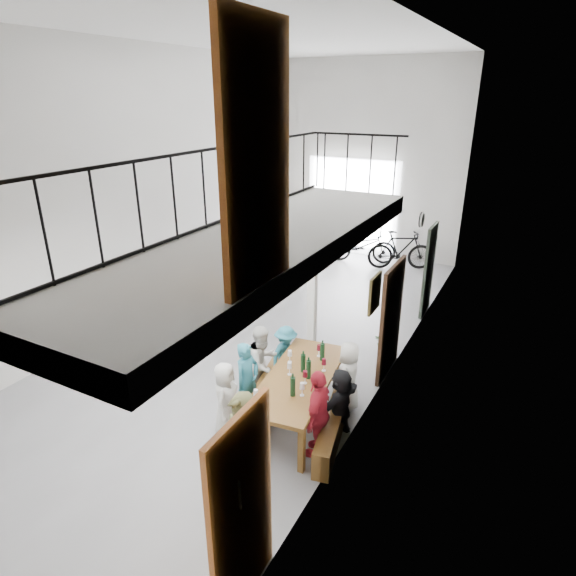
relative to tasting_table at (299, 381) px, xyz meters
The scene contains 24 objects.
floor 3.10m from the tasting_table, 130.66° to the left, with size 12.00×12.00×0.00m, color slate.
room_walls 4.15m from the tasting_table, 130.66° to the left, with size 12.00×12.00×12.00m.
gateway_portal 8.59m from the tasting_table, 106.04° to the left, with size 2.80×0.08×2.80m, color white.
right_wall_decor 1.34m from the tasting_table, 29.84° to the left, with size 0.07×8.28×5.07m.
balcony 2.41m from the tasting_table, 89.12° to the right, with size 1.52×5.62×4.00m.
tasting_table is the anchor object (origin of this frame).
bench_inner 0.76m from the tasting_table, behind, with size 0.30×1.89×0.44m, color brown.
bench_wall 0.78m from the tasting_table, ahead, with size 0.23×1.76×0.40m, color brown.
tableware 0.23m from the tasting_table, 30.42° to the left, with size 0.62×1.55×0.35m.
side_bench 6.09m from the tasting_table, 137.30° to the left, with size 0.37×1.69×0.48m, color brown.
oak_barrel 7.09m from the tasting_table, 126.41° to the left, with size 0.57×0.57×0.84m.
serving_counter 8.77m from the tasting_table, 115.08° to the left, with size 2.06×0.57×1.09m, color #352414.
counter_bottles 8.79m from the tasting_table, 115.06° to the left, with size 1.82×0.18×0.28m.
guest_left_a 1.07m from the tasting_table, 141.50° to the right, with size 0.54×0.35×1.10m, color beige.
guest_left_b 0.78m from the tasting_table, 164.20° to the right, with size 0.45×0.29×1.22m, color teal.
guest_left_c 0.85m from the tasting_table, 158.34° to the left, with size 0.61×0.47×1.25m, color beige.
guest_left_d 1.12m from the tasting_table, 128.10° to the left, with size 0.67×0.38×1.03m, color teal.
guest_right_a 0.69m from the tasting_table, 41.77° to the right, with size 0.75×0.31×1.28m, color #AD1D2D.
guest_right_b 0.66m from the tasting_table, ahead, with size 0.98×0.31×1.05m, color black.
guest_right_c 0.86m from the tasting_table, 53.46° to the left, with size 0.55×0.36×1.12m, color beige.
host_standing 1.79m from the tasting_table, 83.68° to the right, with size 0.58×0.38×1.60m, color brown.
potted_plant 2.72m from the tasting_table, 79.54° to the left, with size 0.34×0.30×0.38m, color #134517.
bicycle_near 7.63m from the tasting_table, 102.95° to the left, with size 0.67×1.91×1.00m, color black.
bicycle_far 7.38m from the tasting_table, 94.35° to the left, with size 0.51×1.81×1.09m, color black.
Camera 1 is at (4.59, -7.58, 4.55)m, focal length 30.00 mm.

